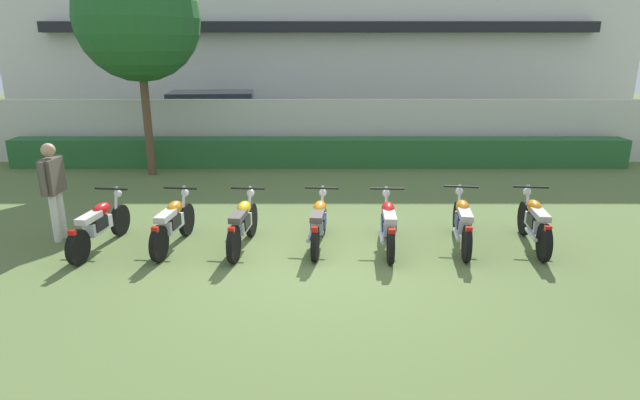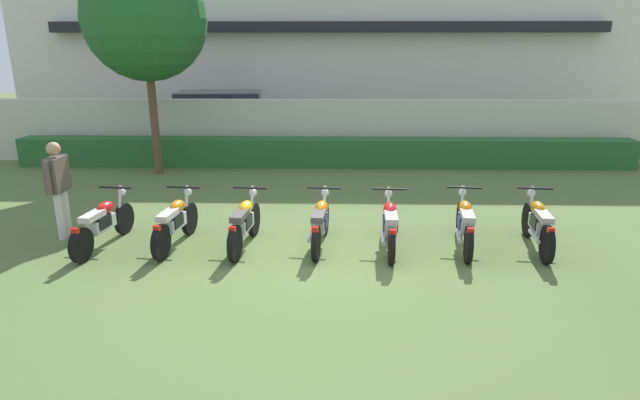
{
  "view_description": "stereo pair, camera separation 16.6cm",
  "coord_description": "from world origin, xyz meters",
  "px_view_note": "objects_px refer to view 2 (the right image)",
  "views": [
    {
      "loc": [
        0.03,
        -7.66,
        3.35
      ],
      "look_at": [
        0.0,
        1.01,
        0.75
      ],
      "focal_mm": 29.05,
      "sensor_mm": 36.0,
      "label": 1
    },
    {
      "loc": [
        0.2,
        -7.66,
        3.35
      ],
      "look_at": [
        0.0,
        1.01,
        0.75
      ],
      "focal_mm": 29.05,
      "sensor_mm": 36.0,
      "label": 2
    }
  ],
  "objects_px": {
    "motorcycle_in_row_6": "(538,224)",
    "parked_car": "(225,120)",
    "tree_near_inspector": "(145,19)",
    "inspector_person": "(58,181)",
    "motorcycle_in_row_1": "(175,222)",
    "motorcycle_in_row_4": "(390,224)",
    "motorcycle_in_row_3": "(321,222)",
    "motorcycle_in_row_5": "(465,223)",
    "motorcycle_in_row_0": "(103,223)",
    "motorcycle_in_row_2": "(244,223)"
  },
  "relations": [
    {
      "from": "motorcycle_in_row_0",
      "to": "motorcycle_in_row_2",
      "type": "bearing_deg",
      "value": -81.87
    },
    {
      "from": "tree_near_inspector",
      "to": "motorcycle_in_row_5",
      "type": "height_order",
      "value": "tree_near_inspector"
    },
    {
      "from": "motorcycle_in_row_0",
      "to": "motorcycle_in_row_3",
      "type": "xyz_separation_m",
      "value": [
        3.73,
        0.11,
        -0.0
      ]
    },
    {
      "from": "motorcycle_in_row_3",
      "to": "inspector_person",
      "type": "relative_size",
      "value": 1.03
    },
    {
      "from": "motorcycle_in_row_4",
      "to": "motorcycle_in_row_5",
      "type": "bearing_deg",
      "value": -82.91
    },
    {
      "from": "motorcycle_in_row_1",
      "to": "motorcycle_in_row_6",
      "type": "height_order",
      "value": "motorcycle_in_row_6"
    },
    {
      "from": "motorcycle_in_row_3",
      "to": "motorcycle_in_row_5",
      "type": "relative_size",
      "value": 0.94
    },
    {
      "from": "parked_car",
      "to": "inspector_person",
      "type": "height_order",
      "value": "parked_car"
    },
    {
      "from": "parked_car",
      "to": "motorcycle_in_row_5",
      "type": "distance_m",
      "value": 10.62
    },
    {
      "from": "motorcycle_in_row_1",
      "to": "motorcycle_in_row_3",
      "type": "distance_m",
      "value": 2.5
    },
    {
      "from": "inspector_person",
      "to": "motorcycle_in_row_5",
      "type": "bearing_deg",
      "value": -2.67
    },
    {
      "from": "motorcycle_in_row_1",
      "to": "motorcycle_in_row_0",
      "type": "bearing_deg",
      "value": 99.67
    },
    {
      "from": "motorcycle_in_row_2",
      "to": "inspector_person",
      "type": "distance_m",
      "value": 3.42
    },
    {
      "from": "motorcycle_in_row_0",
      "to": "motorcycle_in_row_3",
      "type": "relative_size",
      "value": 1.06
    },
    {
      "from": "tree_near_inspector",
      "to": "motorcycle_in_row_3",
      "type": "relative_size",
      "value": 3.07
    },
    {
      "from": "motorcycle_in_row_2",
      "to": "tree_near_inspector",
      "type": "bearing_deg",
      "value": 37.31
    },
    {
      "from": "motorcycle_in_row_2",
      "to": "motorcycle_in_row_0",
      "type": "bearing_deg",
      "value": 96.6
    },
    {
      "from": "tree_near_inspector",
      "to": "motorcycle_in_row_4",
      "type": "bearing_deg",
      "value": -42.95
    },
    {
      "from": "tree_near_inspector",
      "to": "motorcycle_in_row_3",
      "type": "distance_m",
      "value": 7.75
    },
    {
      "from": "motorcycle_in_row_5",
      "to": "motorcycle_in_row_2",
      "type": "bearing_deg",
      "value": 99.22
    },
    {
      "from": "parked_car",
      "to": "motorcycle_in_row_1",
      "type": "bearing_deg",
      "value": -89.41
    },
    {
      "from": "motorcycle_in_row_6",
      "to": "motorcycle_in_row_3",
      "type": "bearing_deg",
      "value": 96.38
    },
    {
      "from": "motorcycle_in_row_1",
      "to": "motorcycle_in_row_2",
      "type": "distance_m",
      "value": 1.2
    },
    {
      "from": "motorcycle_in_row_0",
      "to": "inspector_person",
      "type": "distance_m",
      "value": 1.18
    },
    {
      "from": "motorcycle_in_row_0",
      "to": "motorcycle_in_row_1",
      "type": "height_order",
      "value": "motorcycle_in_row_1"
    },
    {
      "from": "tree_near_inspector",
      "to": "motorcycle_in_row_1",
      "type": "distance_m",
      "value": 6.65
    },
    {
      "from": "parked_car",
      "to": "inspector_person",
      "type": "xyz_separation_m",
      "value": [
        -1.24,
        -8.51,
        0.11
      ]
    },
    {
      "from": "parked_car",
      "to": "motorcycle_in_row_6",
      "type": "distance_m",
      "value": 11.37
    },
    {
      "from": "inspector_person",
      "to": "motorcycle_in_row_0",
      "type": "bearing_deg",
      "value": -26.12
    },
    {
      "from": "motorcycle_in_row_5",
      "to": "motorcycle_in_row_6",
      "type": "distance_m",
      "value": 1.23
    },
    {
      "from": "motorcycle_in_row_1",
      "to": "motorcycle_in_row_4",
      "type": "distance_m",
      "value": 3.67
    },
    {
      "from": "motorcycle_in_row_6",
      "to": "parked_car",
      "type": "bearing_deg",
      "value": 45.45
    },
    {
      "from": "motorcycle_in_row_1",
      "to": "inspector_person",
      "type": "distance_m",
      "value": 2.26
    },
    {
      "from": "motorcycle_in_row_4",
      "to": "motorcycle_in_row_6",
      "type": "height_order",
      "value": "motorcycle_in_row_6"
    },
    {
      "from": "tree_near_inspector",
      "to": "motorcycle_in_row_1",
      "type": "height_order",
      "value": "tree_near_inspector"
    },
    {
      "from": "tree_near_inspector",
      "to": "inspector_person",
      "type": "bearing_deg",
      "value": -91.48
    },
    {
      "from": "parked_car",
      "to": "tree_near_inspector",
      "type": "xyz_separation_m",
      "value": [
        -1.12,
        -3.64,
        3.04
      ]
    },
    {
      "from": "motorcycle_in_row_4",
      "to": "motorcycle_in_row_6",
      "type": "xyz_separation_m",
      "value": [
        2.51,
        0.06,
        0.01
      ]
    },
    {
      "from": "parked_car",
      "to": "inspector_person",
      "type": "distance_m",
      "value": 8.6
    },
    {
      "from": "motorcycle_in_row_6",
      "to": "inspector_person",
      "type": "distance_m",
      "value": 8.36
    },
    {
      "from": "parked_car",
      "to": "tree_near_inspector",
      "type": "distance_m",
      "value": 4.87
    },
    {
      "from": "motorcycle_in_row_3",
      "to": "motorcycle_in_row_4",
      "type": "bearing_deg",
      "value": -88.42
    },
    {
      "from": "motorcycle_in_row_6",
      "to": "inspector_person",
      "type": "xyz_separation_m",
      "value": [
        -8.33,
        0.36,
        0.59
      ]
    },
    {
      "from": "tree_near_inspector",
      "to": "motorcycle_in_row_1",
      "type": "bearing_deg",
      "value": -69.0
    },
    {
      "from": "tree_near_inspector",
      "to": "motorcycle_in_row_0",
      "type": "height_order",
      "value": "tree_near_inspector"
    },
    {
      "from": "inspector_person",
      "to": "parked_car",
      "type": "bearing_deg",
      "value": 81.68
    },
    {
      "from": "motorcycle_in_row_4",
      "to": "motorcycle_in_row_5",
      "type": "distance_m",
      "value": 1.29
    },
    {
      "from": "parked_car",
      "to": "motorcycle_in_row_3",
      "type": "xyz_separation_m",
      "value": [
        3.4,
        -8.84,
        -0.5
      ]
    },
    {
      "from": "motorcycle_in_row_1",
      "to": "inspector_person",
      "type": "relative_size",
      "value": 1.03
    },
    {
      "from": "motorcycle_in_row_4",
      "to": "inspector_person",
      "type": "xyz_separation_m",
      "value": [
        -5.82,
        0.42,
        0.6
      ]
    }
  ]
}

